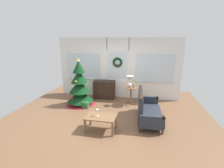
{
  "coord_description": "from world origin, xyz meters",
  "views": [
    {
      "loc": [
        1.05,
        -4.59,
        2.44
      ],
      "look_at": [
        0.05,
        0.55,
        1.0
      ],
      "focal_mm": 25.54,
      "sensor_mm": 36.0,
      "label": 1
    }
  ],
  "objects": [
    {
      "name": "wine_glass",
      "position": [
        -0.1,
        -0.73,
        0.57
      ],
      "size": [
        0.08,
        0.08,
        0.2
      ],
      "color": "silver",
      "rests_on": "coffee_table"
    },
    {
      "name": "settee_sofa",
      "position": [
        1.23,
        0.11,
        0.38
      ],
      "size": [
        0.76,
        1.64,
        0.96
      ],
      "color": "black",
      "rests_on": "ground"
    },
    {
      "name": "dresser_cabinet",
      "position": [
        -0.53,
        1.79,
        0.39
      ],
      "size": [
        0.92,
        0.47,
        0.78
      ],
      "color": "black",
      "rests_on": "ground"
    },
    {
      "name": "side_table",
      "position": [
        0.65,
        1.27,
        0.5
      ],
      "size": [
        0.5,
        0.48,
        0.7
      ],
      "color": "brown",
      "rests_on": "ground"
    },
    {
      "name": "flower_vase",
      "position": [
        0.75,
        1.21,
        0.82
      ],
      "size": [
        0.11,
        0.1,
        0.35
      ],
      "color": "tan",
      "rests_on": "side_table"
    },
    {
      "name": "back_wall_with_door",
      "position": [
        0.0,
        2.08,
        1.28
      ],
      "size": [
        5.2,
        0.19,
        2.55
      ],
      "color": "white",
      "rests_on": "ground"
    },
    {
      "name": "gift_box",
      "position": [
        -0.97,
        0.64,
        0.11
      ],
      "size": [
        0.23,
        0.21,
        0.23
      ],
      "primitive_type": "cube",
      "color": "#266633",
      "rests_on": "ground"
    },
    {
      "name": "ground_plane",
      "position": [
        0.0,
        0.0,
        0.0
      ],
      "size": [
        6.76,
        6.76,
        0.0
      ],
      "primitive_type": "plane",
      "color": "brown"
    },
    {
      "name": "table_lamp",
      "position": [
        0.59,
        1.31,
        0.99
      ],
      "size": [
        0.28,
        0.28,
        0.44
      ],
      "color": "silver",
      "rests_on": "side_table"
    },
    {
      "name": "coffee_table",
      "position": [
        -0.02,
        -0.75,
        0.36
      ],
      "size": [
        0.85,
        0.53,
        0.42
      ],
      "color": "brown",
      "rests_on": "ground"
    },
    {
      "name": "christmas_tree",
      "position": [
        -1.29,
        0.93,
        0.65
      ],
      "size": [
        1.13,
        1.13,
        1.82
      ],
      "color": "#4C331E",
      "rests_on": "ground"
    }
  ]
}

